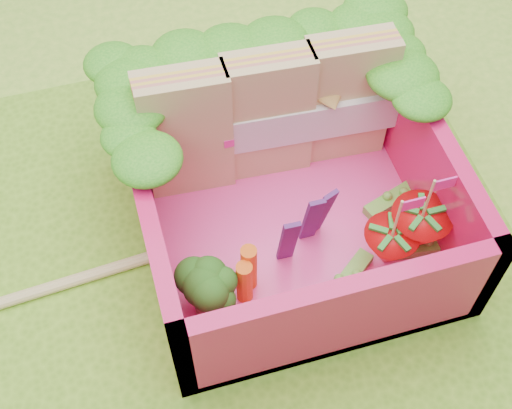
{
  "coord_description": "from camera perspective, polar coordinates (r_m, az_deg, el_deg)",
  "views": [
    {
      "loc": [
        -0.32,
        -1.54,
        2.8
      ],
      "look_at": [
        0.16,
        0.11,
        0.28
      ],
      "focal_mm": 50.0,
      "sensor_mm": 36.0,
      "label": 1
    }
  ],
  "objects": [
    {
      "name": "carrot_sticks",
      "position": [
        2.95,
        -0.74,
        -5.62
      ],
      "size": [
        0.1,
        0.13,
        0.27
      ],
      "color": "#FF5A15",
      "rests_on": "bento_floor"
    },
    {
      "name": "chopsticks",
      "position": [
        3.25,
        -18.62,
        -7.12
      ],
      "size": [
        2.43,
        0.23,
        0.04
      ],
      "color": "#E3C57C",
      "rests_on": "placemat"
    },
    {
      "name": "ground",
      "position": [
        3.21,
        -2.14,
        -5.04
      ],
      "size": [
        14.0,
        14.0,
        0.0
      ],
      "primitive_type": "plane",
      "color": "#7CBB34",
      "rests_on": "ground"
    },
    {
      "name": "placemat",
      "position": [
        3.2,
        -2.15,
        -4.9
      ],
      "size": [
        2.6,
        2.6,
        0.03
      ],
      "primitive_type": "cube",
      "color": "#68A525",
      "rests_on": "ground"
    },
    {
      "name": "lettuce_ruffle",
      "position": [
        3.1,
        0.37,
        11.37
      ],
      "size": [
        1.43,
        0.83,
        0.11
      ],
      "color": "#1E8317",
      "rests_on": "bento_box"
    },
    {
      "name": "purple_wedges",
      "position": [
        3.01,
        4.13,
        -1.61
      ],
      "size": [
        0.25,
        0.13,
        0.38
      ],
      "color": "#4E195A",
      "rests_on": "bento_floor"
    },
    {
      "name": "strawberry_left",
      "position": [
        3.07,
        10.54,
        -3.45
      ],
      "size": [
        0.23,
        0.23,
        0.47
      ],
      "color": "red",
      "rests_on": "bento_floor"
    },
    {
      "name": "bento_box",
      "position": [
        3.06,
        2.82,
        0.94
      ],
      "size": [
        1.3,
        1.3,
        0.55
      ],
      "color": "#DC1253",
      "rests_on": "placemat"
    },
    {
      "name": "strawberry_right",
      "position": [
        3.13,
        12.78,
        -2.07
      ],
      "size": [
        0.26,
        0.26,
        0.5
      ],
      "color": "red",
      "rests_on": "bento_floor"
    },
    {
      "name": "snap_peas",
      "position": [
        3.21,
        10.45,
        -2.9
      ],
      "size": [
        0.67,
        0.55,
        0.05
      ],
      "color": "#5EA935",
      "rests_on": "bento_floor"
    },
    {
      "name": "bento_floor",
      "position": [
        3.27,
        2.64,
        -1.6
      ],
      "size": [
        1.3,
        1.3,
        0.05
      ],
      "primitive_type": "cube",
      "color": "#FF419B",
      "rests_on": "placemat"
    },
    {
      "name": "sandwich_stack",
      "position": [
        3.18,
        1.01,
        7.14
      ],
      "size": [
        1.24,
        0.25,
        0.68
      ],
      "color": "tan",
      "rests_on": "bento_floor"
    },
    {
      "name": "broccoli",
      "position": [
        2.87,
        -3.9,
        -6.78
      ],
      "size": [
        0.3,
        0.3,
        0.26
      ],
      "color": "#77A851",
      "rests_on": "bento_floor"
    }
  ]
}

